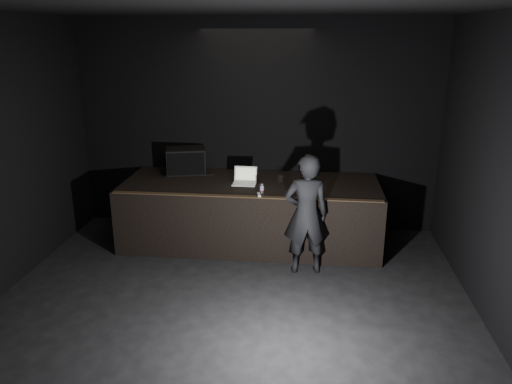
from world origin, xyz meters
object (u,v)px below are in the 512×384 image
object	(u,v)px
stage_monitor	(186,161)
person	(306,215)
stage_riser	(251,213)
laptop	(245,179)
beer_can	(262,188)

from	to	relation	value
stage_monitor	person	size ratio (longest dim) A/B	0.42
stage_riser	person	xyz separation A→B (m)	(0.88, -0.95, 0.35)
stage_riser	stage_monitor	world-z (taller)	stage_monitor
stage_monitor	stage_riser	bearing A→B (deg)	-35.35
stage_riser	laptop	size ratio (longest dim) A/B	11.04
stage_riser	beer_can	bearing A→B (deg)	-66.06
stage_riser	person	bearing A→B (deg)	-47.05
stage_monitor	beer_can	world-z (taller)	stage_monitor
laptop	person	world-z (taller)	person
stage_riser	stage_monitor	size ratio (longest dim) A/B	5.53
laptop	beer_can	bearing A→B (deg)	-55.00
stage_monitor	beer_can	bearing A→B (deg)	-49.13
stage_monitor	beer_can	xyz separation A→B (m)	(1.36, -0.94, -0.14)
beer_can	person	size ratio (longest dim) A/B	0.09
stage_monitor	beer_can	size ratio (longest dim) A/B	4.93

